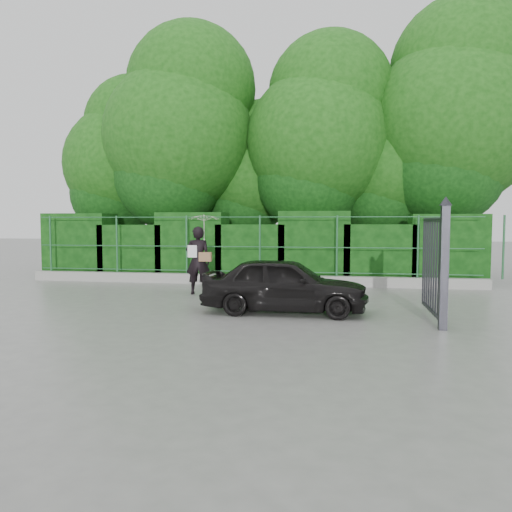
# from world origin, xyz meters

# --- Properties ---
(ground) EXTENTS (80.00, 80.00, 0.00)m
(ground) POSITION_xyz_m (0.00, 0.00, 0.00)
(ground) COLOR gray
(kerb) EXTENTS (14.00, 0.25, 0.30)m
(kerb) POSITION_xyz_m (0.00, 4.50, 0.15)
(kerb) COLOR #9E9E99
(kerb) RESTS_ON ground
(fence) EXTENTS (14.13, 0.06, 1.80)m
(fence) POSITION_xyz_m (0.22, 4.50, 1.20)
(fence) COLOR #235B33
(fence) RESTS_ON kerb
(hedge) EXTENTS (14.20, 1.20, 2.24)m
(hedge) POSITION_xyz_m (-0.01, 5.50, 1.03)
(hedge) COLOR black
(hedge) RESTS_ON ground
(trees) EXTENTS (17.10, 6.15, 8.08)m
(trees) POSITION_xyz_m (1.14, 7.74, 4.62)
(trees) COLOR black
(trees) RESTS_ON ground
(gate) EXTENTS (0.22, 2.33, 2.36)m
(gate) POSITION_xyz_m (4.60, -0.72, 1.19)
(gate) COLOR #25252B
(gate) RESTS_ON ground
(woman) EXTENTS (0.92, 0.86, 2.12)m
(woman) POSITION_xyz_m (-0.81, 2.32, 1.33)
(woman) COLOR black
(woman) RESTS_ON ground
(car) EXTENTS (3.49, 1.46, 1.18)m
(car) POSITION_xyz_m (1.65, 0.03, 0.59)
(car) COLOR black
(car) RESTS_ON ground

